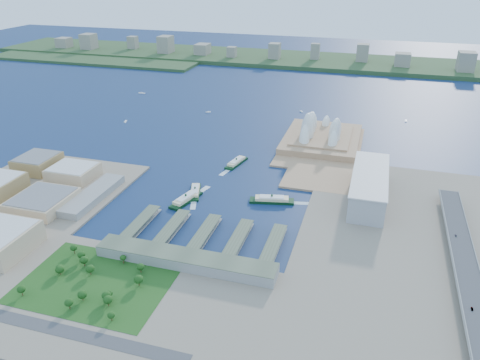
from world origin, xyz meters
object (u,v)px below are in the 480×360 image
(opera_house, at_px, (323,126))
(ferry_a, at_px, (195,190))
(car_a, at_px, (472,308))
(car_c, at_px, (456,235))
(toaster_building, at_px, (369,186))
(ferry_c, at_px, (186,198))
(car_b, at_px, (472,309))
(ferry_d, at_px, (272,198))
(ferry_b, at_px, (236,161))

(opera_house, relative_size, ferry_a, 3.48)
(ferry_a, distance_m, car_a, 375.90)
(car_a, height_order, car_c, car_a)
(toaster_building, bearing_deg, ferry_c, -162.23)
(car_b, bearing_deg, ferry_a, 153.11)
(car_a, distance_m, car_c, 127.85)
(ferry_d, height_order, car_b, car_b)
(toaster_building, height_order, car_a, toaster_building)
(ferry_c, height_order, car_a, car_a)
(opera_house, distance_m, car_c, 348.38)
(ferry_a, distance_m, ferry_b, 117.98)
(opera_house, height_order, ferry_b, opera_house)
(car_c, bearing_deg, ferry_b, -26.77)
(opera_house, relative_size, ferry_c, 3.08)
(car_a, relative_size, car_c, 0.86)
(ferry_d, bearing_deg, opera_house, -19.87)
(ferry_a, xyz_separation_m, ferry_d, (110.01, 5.05, 0.81))
(opera_house, distance_m, car_a, 460.53)
(ferry_c, xyz_separation_m, ferry_d, (112.88, 31.45, 0.17))
(opera_house, relative_size, toaster_building, 1.16)
(ferry_b, relative_size, ferry_c, 0.93)
(ferry_c, xyz_separation_m, car_b, (338.47, -143.82, 10.05))
(ferry_c, bearing_deg, car_c, -168.06)
(ferry_d, xyz_separation_m, car_a, (225.59, -174.06, 9.77))
(toaster_building, bearing_deg, ferry_d, -160.27)
(ferry_d, bearing_deg, toaster_building, -82.10)
(car_a, bearing_deg, car_c, 90.00)
(ferry_a, xyz_separation_m, ferry_c, (-2.87, -26.40, 0.64))
(ferry_a, relative_size, ferry_d, 0.86)
(opera_house, bearing_deg, toaster_building, -65.77)
(opera_house, height_order, car_b, opera_house)
(toaster_building, bearing_deg, car_a, -65.21)
(ferry_b, height_order, ferry_d, ferry_d)
(ferry_d, relative_size, car_a, 16.71)
(ferry_d, distance_m, car_b, 285.84)
(ferry_b, xyz_separation_m, ferry_d, (84.12, -110.05, 0.56))
(ferry_a, relative_size, car_c, 12.31)
(car_a, bearing_deg, car_b, -90.00)
(ferry_b, height_order, car_c, car_c)
(ferry_a, height_order, ferry_b, ferry_b)
(opera_house, distance_m, toaster_building, 219.62)
(opera_house, xyz_separation_m, car_c, (191.00, -290.88, -16.54))
(opera_house, bearing_deg, ferry_c, -118.11)
(toaster_building, height_order, ferry_d, toaster_building)
(ferry_d, bearing_deg, car_c, -113.40)
(car_a, bearing_deg, ferry_c, 157.15)
(ferry_b, bearing_deg, car_a, -30.58)
(ferry_c, distance_m, ferry_d, 117.18)
(ferry_a, relative_size, ferry_b, 0.95)
(car_c, bearing_deg, ferry_c, -2.50)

